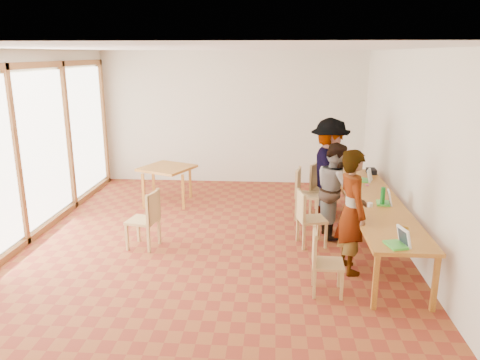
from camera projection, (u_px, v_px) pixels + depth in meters
The scene contains 25 objects.
ground at pixel (211, 249), 7.24m from camera, with size 8.00×8.00×0.00m, color brown.
wall_back at pixel (233, 118), 10.70m from camera, with size 6.00×0.10×3.00m, color beige.
wall_front at pixel (124, 284), 3.00m from camera, with size 6.00×0.10×3.00m, color beige.
wall_right at pixel (418, 158), 6.64m from camera, with size 0.10×8.00×3.00m, color beige.
window_wall at pixel (14, 152), 7.05m from camera, with size 0.10×8.00×3.00m, color white.
ceiling at pixel (207, 47), 6.45m from camera, with size 6.00×8.00×0.04m, color white.
communal_table at pixel (373, 203), 7.21m from camera, with size 0.80×4.00×0.75m.
side_table at pixel (167, 171), 9.33m from camera, with size 0.90×0.90×0.75m.
chair_near at pixel (321, 255), 5.81m from camera, with size 0.40×0.40×0.44m.
chair_mid at pixel (306, 213), 7.26m from camera, with size 0.49×0.49×0.47m.
chair_far at pixel (303, 188), 8.50m from camera, with size 0.51×0.51×0.49m.
chair_empty at pixel (319, 183), 8.78m from camera, with size 0.57×0.57×0.51m.
chair_spare at pixel (148, 214), 7.16m from camera, with size 0.50×0.50×0.49m.
person_near at pixel (352, 212), 6.33m from camera, with size 0.63×0.41×1.72m, color gray.
person_mid at pixel (335, 190), 7.62m from camera, with size 0.76×0.59×1.56m, color gray.
person_far at pixel (329, 170), 8.36m from camera, with size 1.19×0.69×1.85m, color gray.
laptop_near at pixel (400, 241), 5.47m from camera, with size 0.29×0.31×0.23m.
laptop_mid at pixel (386, 200), 6.98m from camera, with size 0.25×0.28×0.22m.
laptop_far at pixel (367, 178), 8.24m from camera, with size 0.31×0.32×0.22m.
yellow_mug at pixel (404, 231), 5.80m from camera, with size 0.12×0.12×0.09m, color #BE8521.
green_bottle at pixel (383, 197), 6.90m from camera, with size 0.07×0.07×0.28m, color #136D23.
clear_glass at pixel (350, 191), 7.53m from camera, with size 0.07×0.07×0.09m, color silver.
condiment_cup at pixel (370, 205), 6.87m from camera, with size 0.08×0.08×0.06m, color white.
pink_phone at pixel (367, 185), 7.99m from camera, with size 0.05×0.10×0.01m, color #CF4974.
black_pouch at pixel (371, 171), 8.77m from camera, with size 0.16×0.26×0.09m, color black.
Camera 1 is at (0.94, -6.66, 2.93)m, focal length 35.00 mm.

